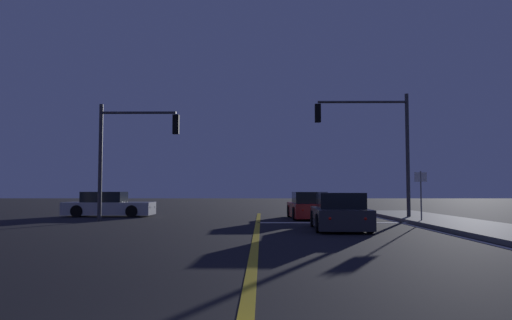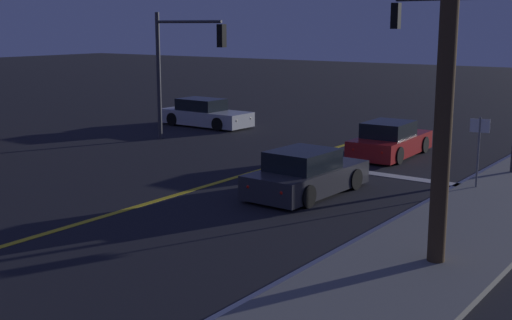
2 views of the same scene
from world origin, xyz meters
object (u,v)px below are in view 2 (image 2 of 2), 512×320
object	(u,v)px
traffic_signal_far_left	(182,56)
street_sign_corner	(479,142)
car_lead_oncoming_red	(390,141)
car_far_approaching_charcoal	(306,175)
car_following_oncoming_silver	(205,114)
traffic_signal_near_right	(472,48)

from	to	relation	value
traffic_signal_far_left	street_sign_corner	distance (m)	13.17
car_lead_oncoming_red	traffic_signal_far_left	bearing A→B (deg)	-167.67
car_far_approaching_charcoal	car_lead_oncoming_red	bearing A→B (deg)	95.94
car_far_approaching_charcoal	traffic_signal_far_left	distance (m)	10.50
car_lead_oncoming_red	car_far_approaching_charcoal	size ratio (longest dim) A/B	1.02
car_following_oncoming_silver	car_lead_oncoming_red	bearing A→B (deg)	80.91
car_lead_oncoming_red	street_sign_corner	bearing A→B (deg)	-41.61
traffic_signal_far_left	car_far_approaching_charcoal	bearing A→B (deg)	-27.22
car_following_oncoming_silver	car_far_approaching_charcoal	bearing A→B (deg)	52.82
traffic_signal_near_right	traffic_signal_far_left	bearing A→B (deg)	6.87
street_sign_corner	car_following_oncoming_silver	bearing A→B (deg)	160.20
traffic_signal_far_left	street_sign_corner	xyz separation A→B (m)	(12.92, -1.40, -2.10)
traffic_signal_near_right	street_sign_corner	xyz separation A→B (m)	(1.30, -2.80, -2.62)
car_far_approaching_charcoal	street_sign_corner	world-z (taller)	street_sign_corner
car_far_approaching_charcoal	traffic_signal_far_left	bearing A→B (deg)	154.72
traffic_signal_near_right	traffic_signal_far_left	xyz separation A→B (m)	(-11.62, -1.40, -0.52)
car_following_oncoming_silver	street_sign_corner	xyz separation A→B (m)	(15.15, -5.46, 0.94)
car_following_oncoming_silver	street_sign_corner	bearing A→B (deg)	70.79
traffic_signal_far_left	car_lead_oncoming_red	bearing A→B (deg)	14.79
car_following_oncoming_silver	traffic_signal_far_left	size ratio (longest dim) A/B	0.88
car_far_approaching_charcoal	traffic_signal_near_right	distance (m)	7.47
car_lead_oncoming_red	street_sign_corner	xyz separation A→B (m)	(4.46, -3.63, 0.94)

